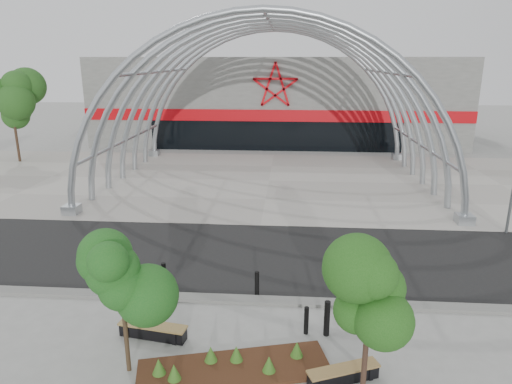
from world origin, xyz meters
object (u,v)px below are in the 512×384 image
object	(u,v)px
street_tree_0	(121,278)
street_tree_1	(370,297)
bench_0	(153,331)
bollard_2	(257,284)
bench_1	(343,375)

from	to	relation	value
street_tree_0	street_tree_1	xyz separation A→B (m)	(5.93, -0.64, 0.10)
bench_0	bollard_2	bearing A→B (deg)	42.58
street_tree_0	street_tree_1	world-z (taller)	street_tree_1
street_tree_0	street_tree_1	size ratio (longest dim) A/B	0.96
bench_0	bollard_2	size ratio (longest dim) A/B	2.25
street_tree_1	bollard_2	world-z (taller)	street_tree_1
street_tree_1	bollard_2	bearing A→B (deg)	121.13
street_tree_0	bench_0	distance (m)	2.86
street_tree_0	bollard_2	bearing A→B (deg)	53.25
street_tree_1	bench_0	bearing A→B (deg)	159.64
bench_1	bollard_2	bearing A→B (deg)	121.13
bollard_2	bench_1	bearing A→B (deg)	-58.87
bench_0	bench_1	xyz separation A→B (m)	(5.34, -1.50, -0.01)
street_tree_1	street_tree_0	bearing A→B (deg)	173.81
street_tree_0	bench_1	bearing A→B (deg)	-0.17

